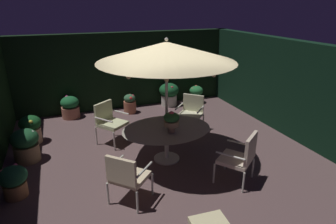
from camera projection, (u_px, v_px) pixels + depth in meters
name	position (u px, v px, depth m)	size (l,w,h in m)	color
ground_plane	(164.00, 157.00, 6.34)	(7.17, 7.52, 0.02)	brown
hedge_backdrop_rear	(125.00, 70.00, 9.06)	(7.17, 0.30, 2.36)	black
hedge_backdrop_right	(294.00, 89.00, 7.06)	(0.30, 7.52, 2.36)	black
patio_dining_table	(167.00, 133.00, 6.00)	(1.88, 1.46, 0.74)	silver
patio_umbrella	(166.00, 52.00, 5.40)	(2.69, 2.69, 2.58)	silver
centerpiece_planter	(171.00, 120.00, 5.69)	(0.32, 0.32, 0.45)	tan
patio_chair_north	(191.00, 111.00, 7.41)	(0.85, 0.85, 0.95)	silver
patio_chair_northeast	(109.00, 120.00, 6.79)	(0.83, 0.83, 0.99)	silver
patio_chair_east	(127.00, 175.00, 4.66)	(0.81, 0.81, 0.94)	silver
patio_chair_southeast	(241.00, 156.00, 5.23)	(0.83, 0.83, 1.01)	silver
potted_plant_right_near	(130.00, 104.00, 8.76)	(0.38, 0.38, 0.59)	#A75F44
potted_plant_left_far	(31.00, 128.00, 6.83)	(0.51, 0.51, 0.69)	tan
potted_plant_right_far	(26.00, 145.00, 6.03)	(0.56, 0.56, 0.72)	olive
potted_plant_left_near	(169.00, 93.00, 9.38)	(0.64, 0.64, 0.74)	beige
potted_plant_front_corner	(196.00, 93.00, 9.64)	(0.45, 0.45, 0.59)	#8B714F
potted_plant_back_center	(14.00, 181.00, 4.92)	(0.48, 0.48, 0.57)	#A06D3F
potted_plant_back_left	(70.00, 107.00, 8.37)	(0.52, 0.52, 0.65)	#A0604B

